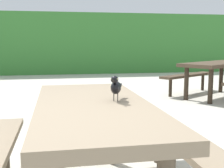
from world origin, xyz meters
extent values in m
cube|color=#387A33|center=(0.00, 10.26, 1.12)|extent=(28.00, 2.08, 2.23)
cube|color=#84725B|center=(0.05, 0.25, 0.70)|extent=(0.76, 1.80, 0.07)
cylinder|color=brown|center=(-0.22, 0.95, 0.33)|extent=(0.09, 0.09, 0.67)
cylinder|color=brown|center=(0.32, 0.95, 0.33)|extent=(0.09, 0.09, 0.67)
cylinder|color=brown|center=(-0.65, 0.89, 0.20)|extent=(0.07, 0.07, 0.39)
cube|color=#84725B|center=(0.75, 0.25, 0.41)|extent=(0.28, 1.71, 0.05)
cylinder|color=brown|center=(0.75, 0.89, 0.20)|extent=(0.07, 0.07, 0.39)
ellipsoid|color=black|center=(0.21, 0.26, 0.84)|extent=(0.12, 0.16, 0.09)
ellipsoid|color=black|center=(0.20, 0.22, 0.84)|extent=(0.08, 0.08, 0.06)
sphere|color=black|center=(0.19, 0.20, 0.90)|extent=(0.05, 0.05, 0.05)
sphere|color=#EAE08C|center=(0.21, 0.19, 0.90)|extent=(0.01, 0.01, 0.01)
sphere|color=#EAE08C|center=(0.17, 0.20, 0.90)|extent=(0.01, 0.01, 0.01)
cone|color=black|center=(0.18, 0.17, 0.90)|extent=(0.03, 0.03, 0.02)
cube|color=black|center=(0.26, 0.37, 0.82)|extent=(0.07, 0.11, 0.04)
cylinder|color=#47423D|center=(0.22, 0.25, 0.77)|extent=(0.01, 0.01, 0.05)
cylinder|color=#47423D|center=(0.20, 0.26, 0.77)|extent=(0.01, 0.01, 0.05)
cube|color=#473828|center=(3.10, 3.98, 0.70)|extent=(1.93, 1.60, 0.07)
cylinder|color=#2E241A|center=(3.56, 4.58, 0.33)|extent=(0.09, 0.09, 0.67)
cylinder|color=#2E241A|center=(2.65, 3.38, 0.33)|extent=(0.09, 0.09, 0.67)
cylinder|color=#2E241A|center=(2.37, 3.84, 0.33)|extent=(0.09, 0.09, 0.67)
cube|color=#473828|center=(2.73, 4.58, 0.41)|extent=(1.60, 1.14, 0.05)
cylinder|color=#2E241A|center=(3.28, 4.91, 0.20)|extent=(0.07, 0.07, 0.39)
cylinder|color=#2E241A|center=(2.19, 4.24, 0.20)|extent=(0.07, 0.07, 0.39)
camera|label=1|loc=(-0.19, -1.76, 1.14)|focal=48.23mm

